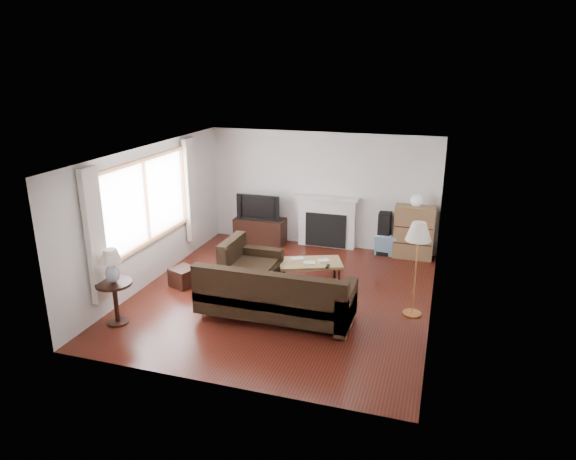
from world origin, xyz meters
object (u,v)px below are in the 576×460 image
(sectional_sofa, at_px, (276,293))
(coffee_table, at_px, (310,273))
(side_table, at_px, (116,303))
(floor_lamp, at_px, (416,270))
(tv_stand, at_px, (260,230))
(bookshelf, at_px, (414,232))

(sectional_sofa, height_order, coffee_table, sectional_sofa)
(side_table, bearing_deg, floor_lamp, 20.82)
(floor_lamp, bearing_deg, coffee_table, 160.39)
(sectional_sofa, bearing_deg, floor_lamp, 20.33)
(tv_stand, height_order, side_table, side_table)
(bookshelf, relative_size, coffee_table, 0.98)
(bookshelf, distance_m, floor_lamp, 2.62)
(coffee_table, relative_size, side_table, 1.63)
(bookshelf, bearing_deg, side_table, -134.31)
(floor_lamp, bearing_deg, tv_stand, 144.40)
(side_table, bearing_deg, tv_stand, 79.04)
(bookshelf, xyz_separation_m, coffee_table, (-1.68, -1.94, -0.33))
(bookshelf, relative_size, floor_lamp, 0.71)
(bookshelf, xyz_separation_m, side_table, (-4.17, -4.27, -0.21))
(side_table, bearing_deg, bookshelf, 45.69)
(tv_stand, distance_m, bookshelf, 3.36)
(bookshelf, height_order, floor_lamp, floor_lamp)
(bookshelf, relative_size, side_table, 1.60)
(sectional_sofa, bearing_deg, coffee_table, 82.82)
(coffee_table, bearing_deg, sectional_sofa, -118.96)
(tv_stand, relative_size, sectional_sofa, 0.42)
(sectional_sofa, bearing_deg, side_table, -158.74)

